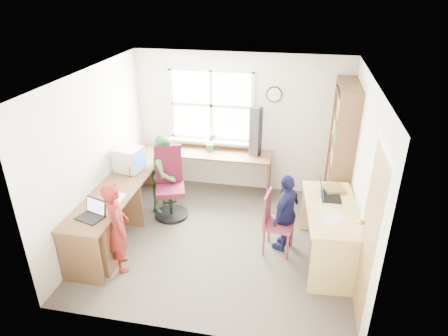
% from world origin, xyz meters
% --- Properties ---
extents(room, '(3.64, 3.44, 2.44)m').
position_xyz_m(room, '(0.01, 0.10, 1.22)').
color(room, '#433D34').
rests_on(room, ground).
extents(l_desk, '(2.38, 2.95, 0.75)m').
position_xyz_m(l_desk, '(-1.31, -0.28, 0.46)').
color(l_desk, brown).
rests_on(l_desk, ground).
extents(right_desk, '(0.78, 1.47, 0.82)m').
position_xyz_m(right_desk, '(1.49, -0.15, 0.59)').
color(right_desk, '#E3C471').
rests_on(right_desk, ground).
extents(bookshelf, '(0.30, 1.02, 2.10)m').
position_xyz_m(bookshelf, '(1.65, 1.19, 1.00)').
color(bookshelf, brown).
rests_on(bookshelf, ground).
extents(swivel_chair, '(0.68, 0.68, 1.14)m').
position_xyz_m(swivel_chair, '(-0.93, 0.56, 0.49)').
color(swivel_chair, black).
rests_on(swivel_chair, ground).
extents(wooden_chair, '(0.44, 0.44, 0.89)m').
position_xyz_m(wooden_chair, '(0.76, -0.07, 0.48)').
color(wooden_chair, '#8E2F41').
rests_on(wooden_chair, ground).
extents(crt_monitor, '(0.44, 0.41, 0.38)m').
position_xyz_m(crt_monitor, '(-1.53, 0.48, 0.94)').
color(crt_monitor, silver).
rests_on(crt_monitor, l_desk).
extents(laptop_left, '(0.39, 0.35, 0.22)m').
position_xyz_m(laptop_left, '(-1.47, -0.83, 0.80)').
color(laptop_left, black).
rests_on(laptop_left, l_desk).
extents(laptop_right, '(0.30, 0.36, 0.24)m').
position_xyz_m(laptop_right, '(1.43, 0.12, 0.87)').
color(laptop_right, black).
rests_on(laptop_right, right_desk).
extents(speaker_a, '(0.10, 0.10, 0.17)m').
position_xyz_m(speaker_a, '(-1.47, 0.34, 0.83)').
color(speaker_a, black).
rests_on(speaker_a, l_desk).
extents(speaker_b, '(0.10, 0.10, 0.19)m').
position_xyz_m(speaker_b, '(-1.51, 0.88, 0.84)').
color(speaker_b, black).
rests_on(speaker_b, l_desk).
extents(cd_tower, '(0.21, 0.20, 0.84)m').
position_xyz_m(cd_tower, '(0.29, 1.46, 1.17)').
color(cd_tower, black).
rests_on(cd_tower, l_desk).
extents(game_box, '(0.34, 0.34, 0.05)m').
position_xyz_m(game_box, '(1.52, 0.31, 0.85)').
color(game_box, red).
rests_on(game_box, right_desk).
extents(paper_a, '(0.21, 0.29, 0.00)m').
position_xyz_m(paper_a, '(-1.39, -0.35, 0.75)').
color(paper_a, beige).
rests_on(paper_a, l_desk).
extents(paper_b, '(0.32, 0.36, 0.00)m').
position_xyz_m(paper_b, '(1.48, -0.44, 0.82)').
color(paper_b, beige).
rests_on(paper_b, right_desk).
extents(potted_plant, '(0.21, 0.19, 0.33)m').
position_xyz_m(potted_plant, '(-0.46, 1.46, 0.91)').
color(potted_plant, '#317B33').
rests_on(potted_plant, l_desk).
extents(person_red, '(0.50, 0.54, 1.24)m').
position_xyz_m(person_red, '(-1.17, -0.82, 0.62)').
color(person_red, maroon).
rests_on(person_red, ground).
extents(person_green, '(0.64, 0.73, 1.26)m').
position_xyz_m(person_green, '(-1.04, 0.75, 0.63)').
color(person_green, '#337830').
rests_on(person_green, ground).
extents(person_navy, '(0.52, 0.72, 1.14)m').
position_xyz_m(person_navy, '(0.91, 0.02, 0.57)').
color(person_navy, '#151A44').
rests_on(person_navy, ground).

